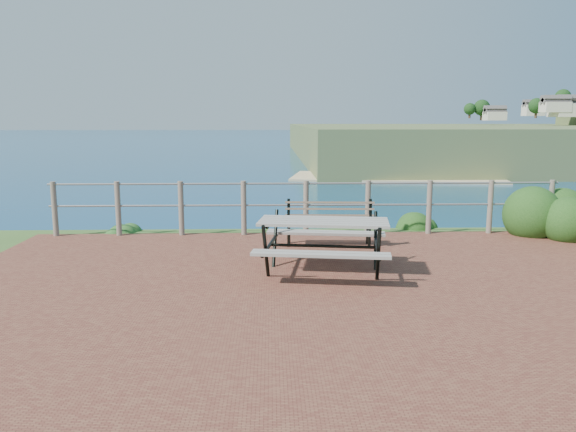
% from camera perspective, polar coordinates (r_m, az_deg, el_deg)
% --- Properties ---
extents(ground, '(10.00, 7.00, 0.12)m').
position_cam_1_polar(ground, '(7.23, 3.50, -7.34)').
color(ground, brown).
rests_on(ground, ground).
extents(ocean, '(1200.00, 1200.00, 0.00)m').
position_cam_1_polar(ocean, '(206.90, -1.62, 9.15)').
color(ocean, '#136172').
rests_on(ocean, ground).
extents(safety_railing, '(9.40, 0.10, 1.00)m').
position_cam_1_polar(safety_railing, '(10.37, 1.84, 1.14)').
color(safety_railing, '#6B5B4C').
rests_on(safety_railing, ground).
extents(picnic_table, '(1.85, 1.52, 0.74)m').
position_cam_1_polar(picnic_table, '(7.76, 3.61, -2.53)').
color(picnic_table, gray).
rests_on(picnic_table, ground).
extents(park_bench, '(1.48, 0.45, 0.82)m').
position_cam_1_polar(park_bench, '(9.48, 4.17, 0.14)').
color(park_bench, brown).
rests_on(park_bench, ground).
extents(shrub_right_edge, '(1.15, 1.15, 1.63)m').
position_cam_1_polar(shrub_right_edge, '(11.45, 25.18, -1.88)').
color(shrub_right_edge, '#163C12').
rests_on(shrub_right_edge, ground).
extents(shrub_lip_west, '(0.66, 0.66, 0.36)m').
position_cam_1_polar(shrub_lip_west, '(11.27, -16.03, -1.50)').
color(shrub_lip_west, '#295A22').
rests_on(shrub_lip_west, ground).
extents(shrub_lip_east, '(0.71, 0.71, 0.43)m').
position_cam_1_polar(shrub_lip_east, '(11.65, 13.04, -1.01)').
color(shrub_lip_east, '#163C12').
rests_on(shrub_lip_east, ground).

